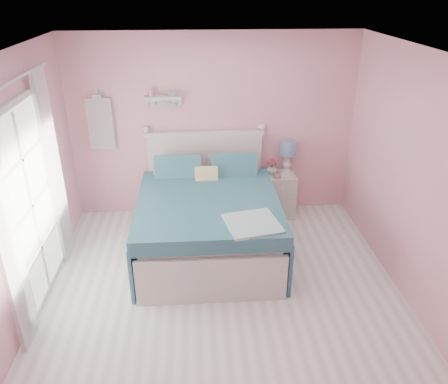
{
  "coord_description": "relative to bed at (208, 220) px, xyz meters",
  "views": [
    {
      "loc": [
        -0.26,
        -3.69,
        3.18
      ],
      "look_at": [
        0.08,
        1.2,
        0.79
      ],
      "focal_mm": 35.0,
      "sensor_mm": 36.0,
      "label": 1
    }
  ],
  "objects": [
    {
      "name": "teacup",
      "position": [
        1.01,
        0.73,
        0.27
      ],
      "size": [
        0.12,
        0.12,
        0.08
      ],
      "primitive_type": "imported",
      "rotation": [
        0.0,
        0.0,
        -0.35
      ],
      "color": "#C6858B",
      "rests_on": "nightstand"
    },
    {
      "name": "hanging_dress",
      "position": [
        -1.42,
        1.02,
        0.98
      ],
      "size": [
        0.34,
        0.03,
        0.72
      ],
      "primitive_type": "cube",
      "color": "white",
      "rests_on": "room_shell"
    },
    {
      "name": "roses",
      "position": [
        0.95,
        0.88,
        0.42
      ],
      "size": [
        0.14,
        0.11,
        0.12
      ],
      "color": "#C2426B",
      "rests_on": "vase"
    },
    {
      "name": "bed",
      "position": [
        0.0,
        0.0,
        0.0
      ],
      "size": [
        1.71,
        2.18,
        1.26
      ],
      "rotation": [
        0.0,
        0.0,
        -0.0
      ],
      "color": "silver",
      "rests_on": "floor"
    },
    {
      "name": "floor",
      "position": [
        0.13,
        -1.16,
        -0.42
      ],
      "size": [
        4.5,
        4.5,
        0.0
      ],
      "primitive_type": "plane",
      "color": "silver",
      "rests_on": "ground"
    },
    {
      "name": "curtain_far",
      "position": [
        -1.79,
        -0.02,
        0.76
      ],
      "size": [
        0.04,
        0.4,
        2.32
      ],
      "primitive_type": "cube",
      "color": "white",
      "rests_on": "floor"
    },
    {
      "name": "vase",
      "position": [
        0.95,
        0.89,
        0.31
      ],
      "size": [
        0.19,
        0.19,
        0.15
      ],
      "primitive_type": "imported",
      "rotation": [
        0.0,
        0.0,
        0.4
      ],
      "color": "silver",
      "rests_on": "nightstand"
    },
    {
      "name": "table_lamp",
      "position": [
        1.19,
        0.95,
        0.56
      ],
      "size": [
        0.23,
        0.23,
        0.47
      ],
      "color": "white",
      "rests_on": "nightstand"
    },
    {
      "name": "nightstand",
      "position": [
        1.07,
        0.85,
        -0.09
      ],
      "size": [
        0.45,
        0.44,
        0.65
      ],
      "color": "beige",
      "rests_on": "floor"
    },
    {
      "name": "room_shell",
      "position": [
        0.13,
        -1.16,
        1.17
      ],
      "size": [
        4.5,
        4.5,
        4.5
      ],
      "color": "pink",
      "rests_on": "floor"
    },
    {
      "name": "curtain_near",
      "position": [
        -1.79,
        -1.5,
        0.76
      ],
      "size": [
        0.04,
        0.4,
        2.32
      ],
      "primitive_type": "cube",
      "color": "white",
      "rests_on": "floor"
    },
    {
      "name": "wall_shelf",
      "position": [
        -0.55,
        1.03,
        1.32
      ],
      "size": [
        0.5,
        0.15,
        0.25
      ],
      "color": "silver",
      "rests_on": "room_shell"
    },
    {
      "name": "french_door",
      "position": [
        -1.84,
        -0.76,
        0.66
      ],
      "size": [
        0.04,
        1.32,
        2.16
      ],
      "color": "silver",
      "rests_on": "floor"
    }
  ]
}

